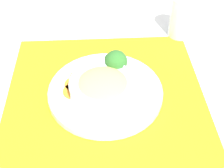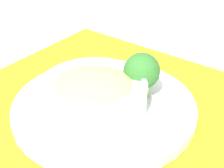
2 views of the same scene
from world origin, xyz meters
TOP-DOWN VIEW (x-y plane):
  - ground_plane at (0.00, 0.00)m, footprint 4.00×4.00m
  - placemat at (0.00, 0.00)m, footprint 0.51×0.50m
  - plate at (0.00, 0.00)m, footprint 0.28×0.28m
  - bowl at (-0.01, -0.02)m, footprint 0.16×0.16m
  - broccoli_floret at (0.03, 0.05)m, footprint 0.06×0.06m
  - carrot_slice_near at (-0.04, 0.07)m, footprint 0.05×0.05m
  - carrot_slice_middle at (-0.06, 0.05)m, footprint 0.05×0.05m
  - carrot_slice_far at (-0.07, 0.02)m, footprint 0.05×0.05m
  - carrot_slice_extra at (-0.08, -0.00)m, footprint 0.05×0.05m
  - water_glass at (0.25, 0.24)m, footprint 0.07×0.07m

SIDE VIEW (x-z plane):
  - ground_plane at x=0.00m, z-range 0.00..0.00m
  - placemat at x=0.00m, z-range 0.00..0.00m
  - plate at x=0.00m, z-range 0.00..0.03m
  - carrot_slice_near at x=-0.04m, z-range 0.02..0.03m
  - carrot_slice_middle at x=-0.06m, z-range 0.02..0.03m
  - carrot_slice_far at x=-0.07m, z-range 0.02..0.03m
  - carrot_slice_extra at x=-0.08m, z-range 0.02..0.03m
  - bowl at x=-0.01m, z-range 0.02..0.07m
  - water_glass at x=0.25m, z-range -0.01..0.12m
  - broccoli_floret at x=0.03m, z-range 0.03..0.10m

